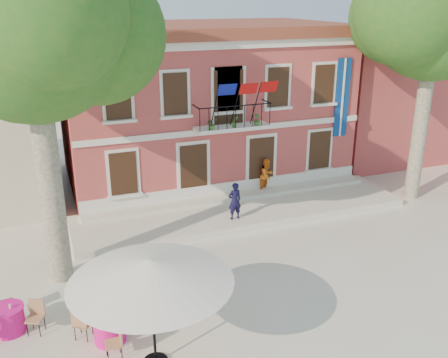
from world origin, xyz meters
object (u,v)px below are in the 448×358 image
pedestrian_orange (267,176)px  plane_tree_west (30,30)px  pedestrian_navy (235,201)px  cafe_table_0 (8,318)px  patio_umbrella (151,271)px  plane_tree_east (436,14)px  cafe_table_1 (109,327)px

pedestrian_orange → plane_tree_west: bearing=176.3°
pedestrian_navy → cafe_table_0: bearing=21.1°
patio_umbrella → pedestrian_orange: bearing=50.8°
patio_umbrella → pedestrian_navy: (4.85, 6.74, -1.58)m
plane_tree_east → plane_tree_west: bearing=-174.1°
cafe_table_0 → cafe_table_1: (2.52, -1.36, 0.00)m
plane_tree_west → cafe_table_1: 8.38m
plane_tree_west → cafe_table_1: bearing=-75.3°
plane_tree_east → patio_umbrella: 16.06m
pedestrian_orange → cafe_table_0: bearing=-176.1°
plane_tree_east → cafe_table_0: bearing=-166.7°
patio_umbrella → cafe_table_1: 2.72m
patio_umbrella → pedestrian_navy: 8.46m
patio_umbrella → cafe_table_1: (-0.93, 1.29, -2.21)m
plane_tree_east → cafe_table_1: size_ratio=5.79×
pedestrian_orange → cafe_table_1: (-8.25, -7.68, -0.65)m
patio_umbrella → cafe_table_0: size_ratio=2.12×
pedestrian_orange → cafe_table_0: 12.51m
patio_umbrella → cafe_table_0: patio_umbrella is taller
patio_umbrella → cafe_table_1: patio_umbrella is taller
pedestrian_navy → patio_umbrella: bearing=49.1°
plane_tree_west → patio_umbrella: size_ratio=2.69×
patio_umbrella → pedestrian_navy: patio_umbrella is taller
plane_tree_west → cafe_table_1: (0.99, -3.80, -7.40)m
pedestrian_navy → cafe_table_0: 9.29m
plane_tree_west → pedestrian_navy: 9.72m
plane_tree_west → patio_umbrella: bearing=-69.3°
pedestrian_navy → cafe_table_1: size_ratio=0.82×
plane_tree_east → cafe_table_0: plane_tree_east is taller
pedestrian_orange → cafe_table_0: pedestrian_orange is taller
cafe_table_0 → plane_tree_west: bearing=57.9°
cafe_table_0 → pedestrian_navy: bearing=26.2°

